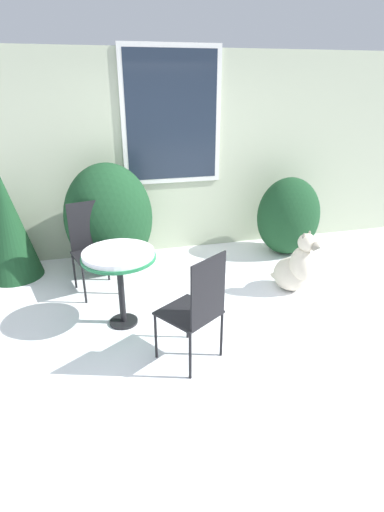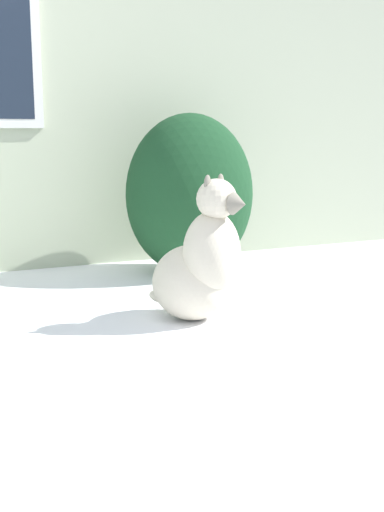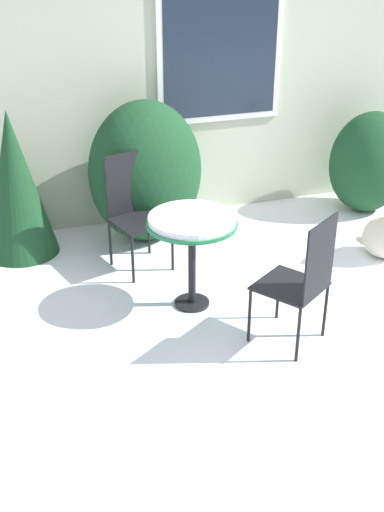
# 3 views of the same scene
# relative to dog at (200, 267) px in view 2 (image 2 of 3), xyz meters

# --- Properties ---
(shrub_middle) EXTENTS (0.88, 0.73, 1.08)m
(shrub_middle) POSITION_rel_dog_xyz_m (0.42, 1.06, 0.26)
(shrub_middle) COLOR #194223
(shrub_middle) RESTS_ON ground_plane
(dog) EXTENTS (0.55, 0.59, 0.75)m
(dog) POSITION_rel_dog_xyz_m (0.00, 0.00, 0.00)
(dog) COLOR beige
(dog) RESTS_ON ground_plane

